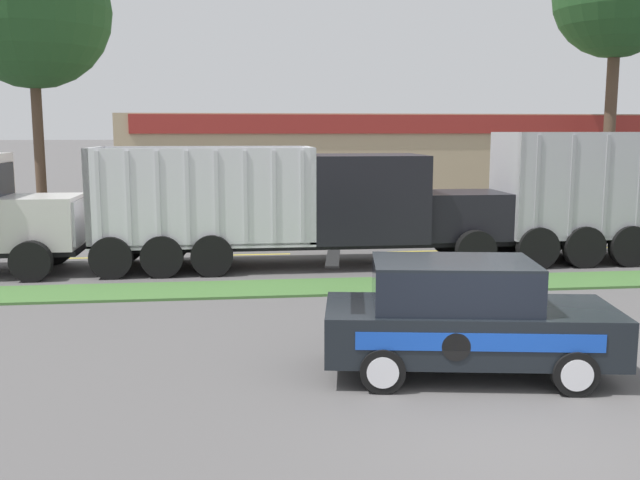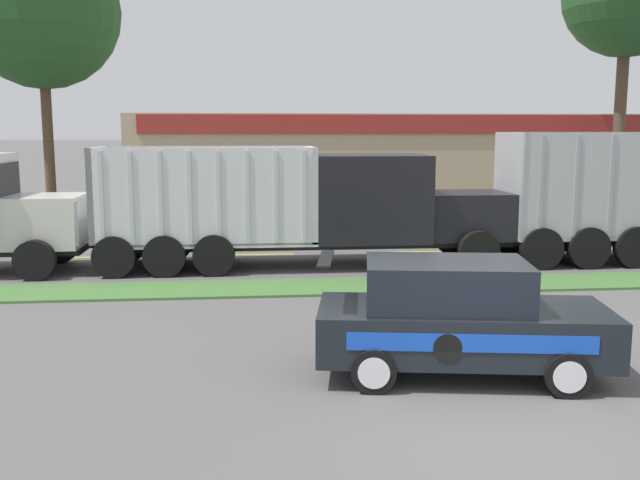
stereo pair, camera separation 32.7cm
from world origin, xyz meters
TOP-DOWN VIEW (x-y plane):
  - ground_plane at (0.00, 0.00)m, footprint 600.00×600.00m
  - grass_verge at (0.00, 8.38)m, footprint 120.00×1.76m
  - centre_line_3 at (-8.24, 13.26)m, footprint 2.40×0.14m
  - centre_line_4 at (-2.84, 13.26)m, footprint 2.40×0.14m
  - centre_line_5 at (2.56, 13.26)m, footprint 2.40×0.14m
  - centre_line_6 at (7.96, 13.26)m, footprint 2.40×0.14m
  - dump_truck_trail at (-0.52, 11.32)m, footprint 11.45×2.74m
  - rally_car at (0.18, 2.11)m, footprint 4.61×2.45m
  - store_building_backdrop at (4.52, 28.31)m, footprint 25.51×12.10m

SIDE VIEW (x-z plane):
  - ground_plane at x=0.00m, z-range 0.00..0.00m
  - centre_line_3 at x=-8.24m, z-range 0.00..0.01m
  - centre_line_4 at x=-2.84m, z-range 0.00..0.01m
  - centre_line_5 at x=2.56m, z-range 0.00..0.01m
  - centre_line_6 at x=7.96m, z-range 0.00..0.01m
  - grass_verge at x=0.00m, z-range 0.00..0.06m
  - rally_car at x=0.18m, z-range 0.00..1.81m
  - dump_truck_trail at x=-0.52m, z-range -0.05..3.24m
  - store_building_backdrop at x=4.52m, z-range 0.00..4.46m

